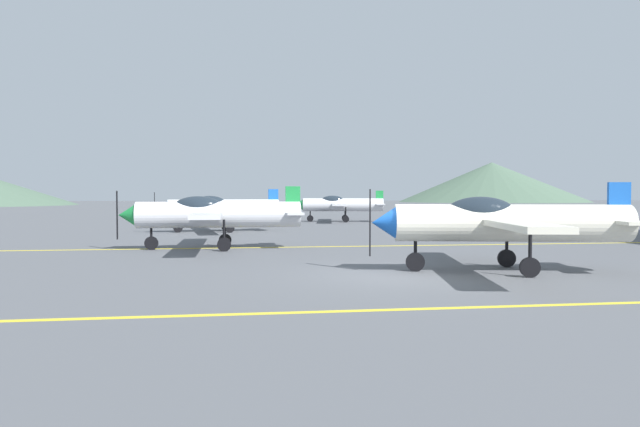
{
  "coord_description": "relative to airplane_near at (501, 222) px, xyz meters",
  "views": [
    {
      "loc": [
        -4.0,
        -14.66,
        2.16
      ],
      "look_at": [
        -0.02,
        14.0,
        1.2
      ],
      "focal_mm": 31.19,
      "sensor_mm": 36.0,
      "label": 1
    }
  ],
  "objects": [
    {
      "name": "ground_plane",
      "position": [
        -3.17,
        -0.04,
        -1.42
      ],
      "size": [
        400.0,
        400.0,
        0.0
      ],
      "primitive_type": "plane",
      "color": "#54565B"
    },
    {
      "name": "apron_line_near",
      "position": [
        -3.17,
        -4.62,
        -1.41
      ],
      "size": [
        80.0,
        0.16,
        0.01
      ],
      "primitive_type": "cube",
      "color": "yellow",
      "rests_on": "ground_plane"
    },
    {
      "name": "apron_line_far",
      "position": [
        -3.17,
        8.18,
        -1.41
      ],
      "size": [
        80.0,
        0.16,
        0.01
      ],
      "primitive_type": "cube",
      "color": "yellow",
      "rests_on": "ground_plane"
    },
    {
      "name": "airplane_near",
      "position": [
        0.0,
        0.0,
        0.0
      ],
      "size": [
        7.36,
        8.42,
        2.52
      ],
      "color": "silver",
      "rests_on": "ground_plane"
    },
    {
      "name": "airplane_mid",
      "position": [
        -8.38,
        7.87,
        0.0
      ],
      "size": [
        7.26,
        8.38,
        2.52
      ],
      "color": "silver",
      "rests_on": "ground_plane"
    },
    {
      "name": "airplane_far",
      "position": [
        -8.55,
        18.46,
        0.0
      ],
      "size": [
        7.36,
        8.43,
        2.52
      ],
      "color": "white",
      "rests_on": "ground_plane"
    },
    {
      "name": "airplane_back",
      "position": [
        0.57,
        29.54,
        0.0
      ],
      "size": [
        7.36,
        8.43,
        2.52
      ],
      "color": "silver",
      "rests_on": "ground_plane"
    },
    {
      "name": "hill_centerleft",
      "position": [
        70.28,
        150.86,
        4.8
      ],
      "size": [
        58.17,
        58.17,
        12.43
      ],
      "primitive_type": "cone",
      "color": "#4C6651",
      "rests_on": "ground_plane"
    }
  ]
}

